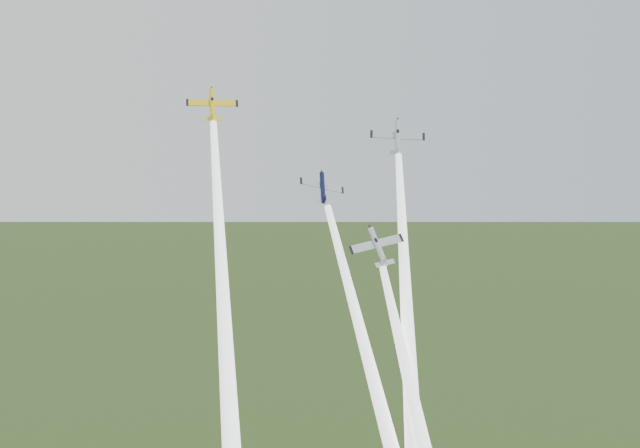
# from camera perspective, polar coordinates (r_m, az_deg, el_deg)

# --- Properties ---
(plane_yellow) EXTENTS (8.18, 6.83, 6.19)m
(plane_yellow) POSITION_cam_1_polar(r_m,az_deg,el_deg) (111.43, -7.66, 8.40)
(plane_yellow) COLOR yellow
(smoke_trail_yellow) EXTENTS (14.68, 51.63, 61.63)m
(smoke_trail_yellow) POSITION_cam_1_polar(r_m,az_deg,el_deg) (88.65, -6.51, -12.20)
(smoke_trail_yellow) COLOR white
(plane_navy) EXTENTS (7.87, 5.34, 6.95)m
(plane_navy) POSITION_cam_1_polar(r_m,az_deg,el_deg) (109.98, 0.19, 2.61)
(plane_navy) COLOR #0C1236
(plane_silver_right) EXTENTS (9.95, 8.65, 7.22)m
(plane_silver_right) POSITION_cam_1_polar(r_m,az_deg,el_deg) (116.34, 5.54, 6.14)
(plane_silver_right) COLOR #B5BDC4
(smoke_trail_silver_right) EXTENTS (22.58, 44.60, 56.22)m
(smoke_trail_silver_right) POSITION_cam_1_polar(r_m,az_deg,el_deg) (96.15, 6.49, -11.81)
(smoke_trail_silver_right) COLOR white
(plane_silver_low) EXTENTS (7.61, 6.78, 7.57)m
(plane_silver_low) POSITION_cam_1_polar(r_m,az_deg,el_deg) (103.42, 4.14, -1.60)
(plane_silver_low) COLOR silver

